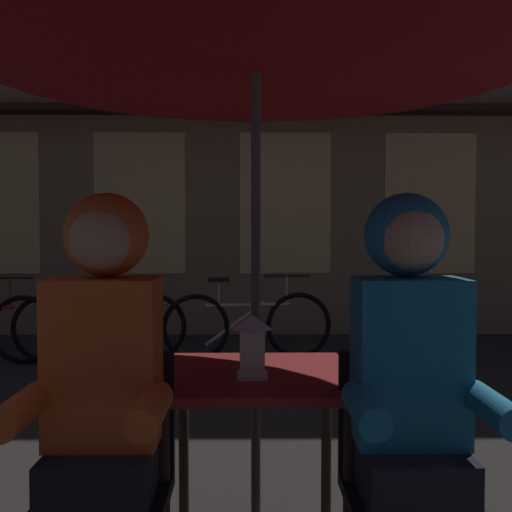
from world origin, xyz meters
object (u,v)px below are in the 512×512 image
at_px(patio_umbrella, 256,21).
at_px(chair_left, 108,476).
at_px(lantern, 252,345).
at_px(bicycle_second, 99,326).
at_px(chair_right, 405,475).
at_px(cafe_table, 256,398).
at_px(bicycle_third, 247,325).
at_px(person_left_hooded, 102,370).
at_px(person_right_hooded, 411,369).

bearing_deg(patio_umbrella, chair_left, -142.45).
distance_m(lantern, bicycle_second, 4.01).
height_order(lantern, chair_right, lantern).
distance_m(cafe_table, chair_right, 0.62).
xyz_separation_m(chair_right, bicycle_third, (-0.53, 4.01, -0.14)).
bearing_deg(lantern, patio_umbrella, 81.73).
xyz_separation_m(patio_umbrella, bicycle_third, (-0.05, 3.64, -1.71)).
bearing_deg(bicycle_second, cafe_table, -67.56).
xyz_separation_m(lantern, bicycle_second, (-1.47, 3.69, -0.51)).
xyz_separation_m(lantern, chair_left, (-0.47, -0.28, -0.37)).
distance_m(chair_left, person_left_hooded, 0.36).
xyz_separation_m(chair_left, person_right_hooded, (0.96, -0.06, 0.36)).
relative_size(person_right_hooded, bicycle_second, 0.83).
distance_m(person_right_hooded, bicycle_second, 4.51).
bearing_deg(cafe_table, bicycle_third, 90.71).
xyz_separation_m(person_left_hooded, bicycle_third, (0.43, 4.07, -0.50)).
xyz_separation_m(cafe_table, lantern, (-0.01, -0.09, 0.22)).
distance_m(lantern, bicycle_third, 3.77).
bearing_deg(patio_umbrella, lantern, -98.27).
relative_size(person_left_hooded, person_right_hooded, 1.00).
distance_m(chair_right, person_left_hooded, 1.03).
bearing_deg(person_left_hooded, person_right_hooded, 0.00).
bearing_deg(person_left_hooded, chair_left, 90.00).
bearing_deg(chair_left, person_right_hooded, -3.39).
xyz_separation_m(chair_right, person_right_hooded, (0.00, -0.06, 0.36)).
distance_m(chair_left, bicycle_second, 4.09).
bearing_deg(bicycle_second, chair_right, -63.64).
height_order(cafe_table, chair_left, chair_left).
relative_size(chair_right, bicycle_third, 0.52).
relative_size(lantern, bicycle_second, 0.14).
height_order(cafe_table, bicycle_third, bicycle_third).
bearing_deg(chair_right, patio_umbrella, 142.45).
height_order(lantern, chair_left, lantern).
height_order(lantern, person_right_hooded, person_right_hooded).
bearing_deg(cafe_table, person_left_hooded, -138.43).
bearing_deg(person_left_hooded, bicycle_second, 104.03).
relative_size(person_left_hooded, bicycle_second, 0.83).
relative_size(chair_left, bicycle_second, 0.52).
bearing_deg(cafe_table, bicycle_second, 112.44).
bearing_deg(bicycle_second, person_right_hooded, -63.96).
bearing_deg(bicycle_second, chair_left, -75.77).
bearing_deg(chair_left, bicycle_second, 104.23).
xyz_separation_m(person_right_hooded, bicycle_second, (-1.97, 4.02, -0.50)).
relative_size(patio_umbrella, chair_left, 2.66).
height_order(lantern, bicycle_third, lantern).
height_order(patio_umbrella, lantern, patio_umbrella).
bearing_deg(chair_left, bicycle_third, 83.82).
bearing_deg(bicycle_third, chair_left, -96.18).
xyz_separation_m(cafe_table, patio_umbrella, (0.00, 0.00, 1.42)).
relative_size(cafe_table, bicycle_third, 0.44).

